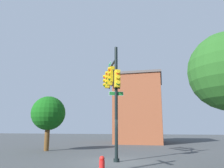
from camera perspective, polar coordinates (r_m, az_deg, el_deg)
name	(u,v)px	position (r m, az deg, el deg)	size (l,w,h in m)	color
ground_plane	(116,162)	(13.69, 1.19, -20.01)	(120.00, 120.00, 0.00)	#3D4143
signal_pole_assembly	(112,84)	(15.05, 0.05, 0.08)	(4.36, 2.21, 7.29)	black
fire_hydrant	(102,166)	(9.73, -2.69, -20.98)	(0.33, 0.24, 0.83)	red
tree_near	(48,113)	(20.79, -16.56, -7.51)	(3.10, 3.10, 4.90)	#55381A
brick_building	(140,109)	(31.17, 7.43, -6.72)	(8.91, 6.47, 9.21)	brown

